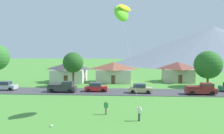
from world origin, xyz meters
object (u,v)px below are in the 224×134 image
at_px(tree_near_left, 73,63).
at_px(soccer_ball, 51,126).
at_px(parked_car_red_mid_east, 96,87).
at_px(kite_flyer_with_kite, 122,14).
at_px(house_left_center, 114,72).
at_px(pickup_truck_charcoal_west_side, 63,87).
at_px(parked_car_silver_mid_west, 5,86).
at_px(watcher_person, 106,107).
at_px(house_leftmost, 178,71).
at_px(pickup_truck_maroon_east_side, 201,89).
at_px(house_right_center, 69,72).
at_px(parked_car_tan_west_end, 140,89).
at_px(tree_left_of_center, 208,65).

height_order(tree_near_left, soccer_ball, tree_near_left).
bearing_deg(parked_car_red_mid_east, kite_flyer_with_kite, -70.33).
bearing_deg(house_left_center, tree_near_left, -138.46).
relative_size(pickup_truck_charcoal_west_side, kite_flyer_with_kite, 0.39).
xyz_separation_m(tree_near_left, kite_flyer_with_kite, (11.03, -20.78, 7.01)).
height_order(tree_near_left, parked_car_silver_mid_west, tree_near_left).
bearing_deg(watcher_person, house_leftmost, 63.86).
bearing_deg(house_leftmost, kite_flyer_with_kite, -113.58).
bearing_deg(tree_near_left, pickup_truck_charcoal_west_side, -92.30).
bearing_deg(pickup_truck_maroon_east_side, house_right_center, 151.62).
relative_size(house_right_center, parked_car_red_mid_east, 1.99).
relative_size(parked_car_tan_west_end, pickup_truck_maroon_east_side, 0.82).
relative_size(tree_left_of_center, watcher_person, 4.61).
xyz_separation_m(pickup_truck_charcoal_west_side, soccer_ball, (4.22, -19.23, -0.94)).
bearing_deg(parked_car_silver_mid_west, house_leftmost, 22.30).
relative_size(parked_car_silver_mid_west, watcher_person, 2.51).
bearing_deg(soccer_ball, watcher_person, 43.71).
distance_m(house_right_center, parked_car_silver_mid_west, 15.90).
relative_size(parked_car_silver_mid_west, soccer_ball, 17.54).
bearing_deg(house_left_center, parked_car_red_mid_east, -100.87).
height_order(tree_near_left, parked_car_red_mid_east, tree_near_left).
xyz_separation_m(parked_car_silver_mid_west, watcher_person, (21.31, -15.79, 0.01)).
xyz_separation_m(parked_car_tan_west_end, parked_car_silver_mid_west, (-26.20, 1.45, 0.00)).
bearing_deg(house_left_center, house_right_center, -178.24).
height_order(house_left_center, pickup_truck_maroon_east_side, house_left_center).
xyz_separation_m(parked_car_silver_mid_west, kite_flyer_with_kite, (23.23, -15.20, 11.33)).
xyz_separation_m(house_right_center, tree_left_of_center, (31.56, -5.64, 2.21)).
bearing_deg(parked_car_silver_mid_west, parked_car_red_mid_east, -1.60).
relative_size(house_leftmost, house_left_center, 0.86).
relative_size(house_leftmost, house_right_center, 0.90).
height_order(tree_left_of_center, pickup_truck_maroon_east_side, tree_left_of_center).
bearing_deg(soccer_ball, pickup_truck_maroon_east_side, 41.82).
xyz_separation_m(house_right_center, kite_flyer_with_kite, (13.73, -27.85, 9.67)).
distance_m(pickup_truck_charcoal_west_side, pickup_truck_maroon_east_side, 24.99).
bearing_deg(watcher_person, pickup_truck_maroon_east_side, 41.17).
bearing_deg(tree_left_of_center, pickup_truck_maroon_east_side, -114.40).
xyz_separation_m(pickup_truck_maroon_east_side, soccer_ball, (-20.77, -18.58, -0.94)).
bearing_deg(parked_car_tan_west_end, parked_car_red_mid_east, 173.42).
distance_m(house_left_center, house_right_center, 11.07).
bearing_deg(pickup_truck_maroon_east_side, parked_car_silver_mid_west, 176.66).
relative_size(tree_near_left, soccer_ball, 30.95).
distance_m(tree_near_left, soccer_ball, 27.08).
xyz_separation_m(house_right_center, pickup_truck_charcoal_west_side, (2.42, -14.15, -1.47)).
bearing_deg(parked_car_silver_mid_west, tree_near_left, 24.56).
height_order(tree_left_of_center, parked_car_silver_mid_west, tree_left_of_center).
distance_m(house_left_center, watcher_person, 28.84).
height_order(tree_near_left, pickup_truck_maroon_east_side, tree_near_left).
height_order(house_left_center, kite_flyer_with_kite, kite_flyer_with_kite).
bearing_deg(parked_car_red_mid_east, tree_left_of_center, 18.03).
xyz_separation_m(house_leftmost, house_left_center, (-15.81, -1.94, -0.01)).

